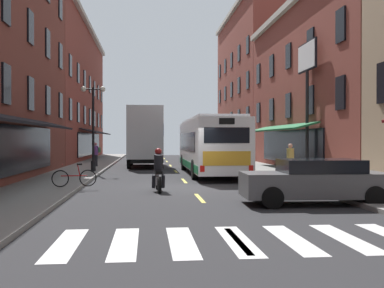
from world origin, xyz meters
The scene contains 15 objects.
ground_plane centered at (0.00, 0.00, -0.05)m, with size 34.80×80.00×0.10m, color #28282B.
lane_centre_dashes centered at (0.00, -0.25, 0.00)m, with size 0.14×73.90×0.01m.
crosswalk_near centered at (0.00, -10.00, 0.00)m, with size 7.10×2.80×0.01m.
sidewalk_left centered at (-5.90, 0.00, 0.07)m, with size 3.00×80.00×0.14m, color gray.
sidewalk_right centered at (5.90, 0.00, 0.07)m, with size 3.00×80.00×0.14m, color gray.
billboard_sign centered at (7.05, 5.66, 5.63)m, with size 0.40×2.73×7.24m.
transit_bus centered at (1.76, 6.99, 1.66)m, with size 2.67×11.65×3.17m.
box_truck centered at (-1.91, 14.15, 2.15)m, with size 2.49×7.45×4.22m.
sedan_near centered at (-1.88, 26.03, 0.68)m, with size 1.94×4.63×1.33m.
sedan_mid centered at (3.37, -5.31, 0.71)m, with size 4.48×2.03×1.38m.
motorcycle_rider centered at (-1.35, -1.34, 0.71)m, with size 0.62×2.07×1.66m.
bicycle_near centered at (-4.61, -0.64, 0.50)m, with size 1.70×0.48×0.91m.
pedestrian_near centered at (-5.31, 13.24, 1.01)m, with size 0.52×0.46×1.64m.
pedestrian_mid centered at (5.26, 3.04, 0.98)m, with size 0.36×0.36×1.65m.
street_lamp_twin centered at (-4.90, 8.15, 2.89)m, with size 1.42×0.32×4.95m.
Camera 1 is at (-1.77, -18.79, 1.98)m, focal length 42.60 mm.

